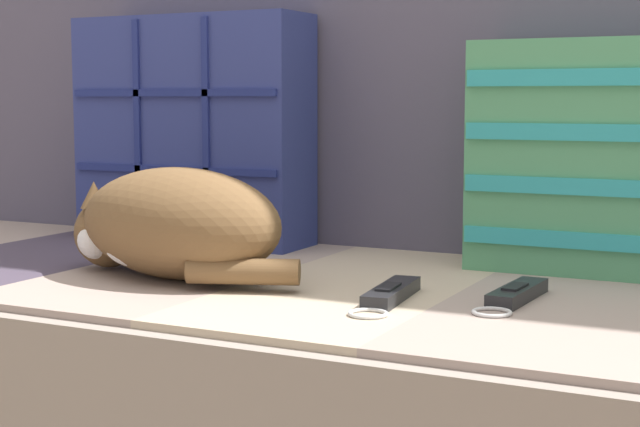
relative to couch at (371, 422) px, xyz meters
name	(u,v)px	position (x,y,z in m)	size (l,w,h in m)	color
couch	(371,422)	(0.00, 0.00, 0.00)	(2.17, 0.81, 0.42)	gray
sofa_backrest	(451,93)	(0.00, 0.34, 0.48)	(2.13, 0.14, 0.54)	#514C60
throw_pillow_quilted	(193,130)	(-0.43, 0.19, 0.42)	(0.43, 0.14, 0.40)	navy
throw_pillow_striped	(619,158)	(0.31, 0.19, 0.39)	(0.43, 0.14, 0.34)	#4C9366
sleeping_cat	(170,225)	(-0.26, -0.12, 0.29)	(0.41, 0.24, 0.16)	brown
game_remote_near	(390,294)	(0.08, -0.14, 0.22)	(0.06, 0.21, 0.02)	black
game_remote_far	(516,294)	(0.23, -0.07, 0.22)	(0.05, 0.20, 0.02)	black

